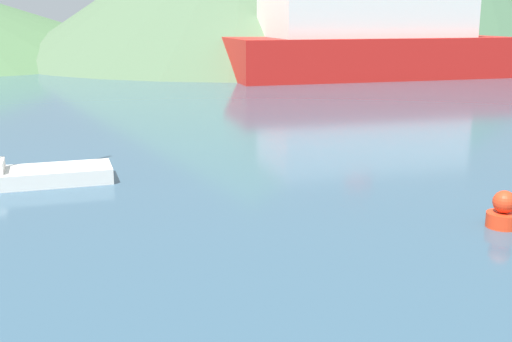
% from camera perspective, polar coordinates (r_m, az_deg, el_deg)
% --- Properties ---
extents(ferry_distant, '(23.60, 12.93, 9.11)m').
position_cam_1_polar(ferry_distant, '(53.90, 9.56, 11.83)').
color(ferry_distant, red).
rests_on(ferry_distant, ground_plane).
extents(buoy_marker, '(0.78, 0.78, 0.90)m').
position_cam_1_polar(buoy_marker, '(16.39, 21.14, -3.43)').
color(buoy_marker, red).
rests_on(buoy_marker, ground_plane).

